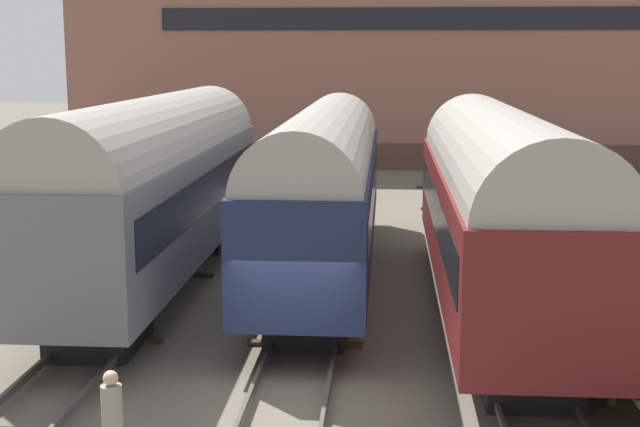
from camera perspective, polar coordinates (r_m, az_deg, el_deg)
name	(u,v)px	position (r m, az deg, el deg)	size (l,w,h in m)	color
ground_plane	(290,397)	(17.37, -1.91, -11.66)	(200.00, 200.00, 0.00)	#60594C
track_left	(58,383)	(18.35, -16.40, -10.39)	(2.60, 60.00, 0.26)	#4C4742
track_middle	(290,390)	(17.32, -1.91, -11.22)	(2.60, 60.00, 0.26)	#4C4742
track_right	(532,397)	(17.45, 13.40, -11.33)	(2.60, 60.00, 0.26)	#4C4742
train_car_maroon	(500,201)	(22.17, 11.42, 0.79)	(3.13, 15.63, 5.18)	black
train_car_navy	(324,181)	(25.59, 0.28, 2.12)	(2.86, 17.12, 5.01)	black
train_car_grey	(156,181)	(24.91, -10.45, 2.09)	(3.06, 16.17, 5.32)	black
person_worker	(112,416)	(14.11, -13.16, -12.48)	(0.32, 0.32, 1.80)	#282833
warehouse_building	(399,35)	(55.30, 5.07, 11.32)	(37.60, 11.22, 15.11)	#4F342A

